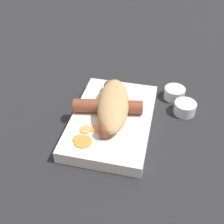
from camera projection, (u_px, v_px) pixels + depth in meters
name	position (u px, v px, depth m)	size (l,w,h in m)	color
ground_plane	(112.00, 125.00, 0.63)	(3.00, 3.00, 0.00)	#232326
food_tray	(112.00, 120.00, 0.62)	(0.26, 0.17, 0.03)	silver
bread_roll	(111.00, 104.00, 0.60)	(0.19, 0.10, 0.04)	tan
sausage	(108.00, 106.00, 0.61)	(0.18, 0.15, 0.03)	brown
pickled_veggies	(85.00, 136.00, 0.56)	(0.08, 0.05, 0.00)	orange
condiment_cup_near	(185.00, 108.00, 0.65)	(0.05, 0.05, 0.03)	silver
condiment_cup_far	(174.00, 94.00, 0.70)	(0.05, 0.05, 0.03)	silver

